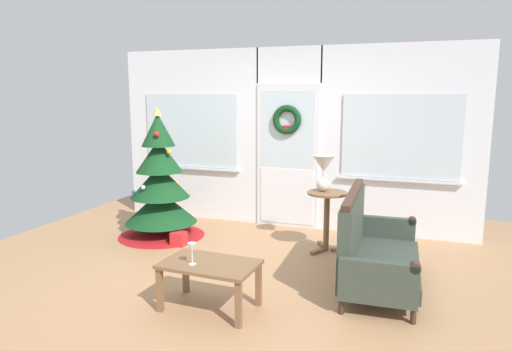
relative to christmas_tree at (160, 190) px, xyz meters
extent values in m
plane|color=#AD7F56|center=(1.48, -1.02, -0.64)|extent=(6.76, 6.76, 0.00)
cube|color=white|center=(-0.05, 1.07, 0.63)|extent=(2.15, 0.08, 2.55)
cube|color=white|center=(3.00, 1.07, 0.63)|extent=(2.15, 0.08, 2.55)
cube|color=white|center=(1.48, 1.07, 1.66)|extent=(0.94, 0.08, 0.50)
cube|color=silver|center=(1.48, 1.03, 0.38)|extent=(0.90, 0.05, 2.05)
cube|color=white|center=(1.48, 1.01, -0.19)|extent=(0.78, 0.02, 0.80)
cube|color=silver|center=(1.48, 1.01, 0.76)|extent=(0.78, 0.01, 1.10)
cube|color=silver|center=(-0.05, 1.01, 0.71)|extent=(1.50, 0.01, 1.10)
cube|color=silver|center=(3.00, 1.01, 0.71)|extent=(1.50, 0.01, 1.10)
cube|color=silver|center=(-0.05, 1.00, 0.14)|extent=(1.59, 0.06, 0.03)
cube|color=silver|center=(3.00, 1.00, 0.14)|extent=(1.59, 0.06, 0.03)
torus|color=#123B1B|center=(1.48, 0.97, 0.91)|extent=(0.41, 0.09, 0.41)
cube|color=red|center=(1.48, 0.95, 0.78)|extent=(0.10, 0.02, 0.10)
cylinder|color=#4C331E|center=(0.00, 0.00, -0.52)|extent=(0.10, 0.10, 0.24)
cone|color=red|center=(0.00, 0.00, -0.59)|extent=(1.16, 1.16, 0.10)
cone|color=#14421E|center=(0.00, 0.00, -0.23)|extent=(0.96, 0.96, 0.43)
cone|color=#14421E|center=(0.00, 0.00, 0.11)|extent=(0.79, 0.79, 0.43)
cone|color=#14421E|center=(0.00, 0.00, 0.46)|extent=(0.62, 0.62, 0.43)
cone|color=#14421E|center=(0.00, 0.00, 0.80)|extent=(0.44, 0.44, 0.43)
cone|color=#E0BC4C|center=(0.00, 0.00, 1.04)|extent=(0.12, 0.12, 0.12)
sphere|color=red|center=(0.05, 0.18, 0.65)|extent=(0.06, 0.06, 0.06)
sphere|color=gold|center=(0.19, -0.07, 0.53)|extent=(0.07, 0.07, 0.07)
sphere|color=silver|center=(-0.08, -0.28, 0.08)|extent=(0.06, 0.06, 0.06)
sphere|color=#264CB2|center=(-0.24, -0.26, 0.00)|extent=(0.05, 0.05, 0.05)
sphere|color=red|center=(0.08, -0.17, 0.76)|extent=(0.07, 0.07, 0.07)
sphere|color=gold|center=(0.04, 0.37, 0.01)|extent=(0.07, 0.07, 0.07)
cylinder|color=#3D281C|center=(3.28, -1.45, -0.57)|extent=(0.05, 0.05, 0.14)
cylinder|color=#3D281C|center=(3.23, 0.00, -0.57)|extent=(0.05, 0.05, 0.14)
cylinder|color=#3D281C|center=(2.68, -1.47, -0.57)|extent=(0.05, 0.05, 0.14)
cylinder|color=#3D281C|center=(2.63, -0.02, -0.57)|extent=(0.05, 0.05, 0.14)
cube|color=#384238|center=(2.95, -0.74, -0.43)|extent=(0.77, 1.42, 0.14)
cube|color=#384238|center=(2.65, -0.75, -0.05)|extent=(0.17, 1.40, 0.62)
cube|color=#3D281C|center=(2.65, -0.75, 0.29)|extent=(0.13, 1.37, 0.06)
cube|color=#384238|center=(2.98, -1.48, -0.31)|extent=(0.67, 0.11, 0.38)
cylinder|color=#3D281C|center=(3.27, -1.47, -0.14)|extent=(0.09, 0.09, 0.09)
cube|color=#384238|center=(2.93, 0.01, -0.31)|extent=(0.67, 0.11, 0.38)
cylinder|color=#3D281C|center=(3.22, 0.02, -0.14)|extent=(0.09, 0.09, 0.09)
cylinder|color=brown|center=(2.23, 0.13, 0.08)|extent=(0.48, 0.48, 0.02)
cylinder|color=brown|center=(2.23, 0.13, -0.29)|extent=(0.07, 0.07, 0.71)
cube|color=brown|center=(2.39, 0.13, -0.62)|extent=(0.20, 0.05, 0.04)
cube|color=brown|center=(2.15, 0.27, -0.62)|extent=(0.14, 0.20, 0.04)
cube|color=brown|center=(2.15, -0.01, -0.62)|extent=(0.14, 0.20, 0.04)
sphere|color=silver|center=(2.17, 0.17, 0.18)|extent=(0.16, 0.16, 0.16)
cylinder|color=silver|center=(2.17, 0.17, 0.31)|extent=(0.02, 0.02, 0.06)
cone|color=silver|center=(2.17, 0.17, 0.44)|extent=(0.28, 0.28, 0.20)
cube|color=brown|center=(1.55, -1.76, -0.22)|extent=(0.86, 0.56, 0.03)
cube|color=brown|center=(1.16, -1.96, -0.44)|extent=(0.05, 0.05, 0.40)
cube|color=brown|center=(1.92, -2.00, -0.44)|extent=(0.05, 0.05, 0.40)
cube|color=brown|center=(1.18, -1.52, -0.44)|extent=(0.05, 0.05, 0.40)
cube|color=brown|center=(1.94, -1.56, -0.44)|extent=(0.05, 0.05, 0.40)
cylinder|color=silver|center=(1.43, -1.85, -0.21)|extent=(0.06, 0.06, 0.01)
cylinder|color=silver|center=(1.43, -1.85, -0.15)|extent=(0.01, 0.01, 0.10)
cone|color=silver|center=(1.43, -1.85, -0.06)|extent=(0.08, 0.08, 0.09)
cube|color=red|center=(0.42, -0.29, -0.55)|extent=(0.18, 0.16, 0.18)
camera|label=1|loc=(3.23, -5.30, 1.26)|focal=32.50mm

